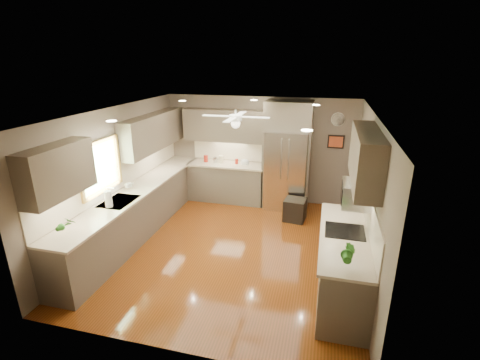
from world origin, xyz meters
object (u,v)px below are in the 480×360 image
at_px(canister_a, 206,159).
at_px(potted_plant_right, 348,254).
at_px(bowl, 245,164).
at_px(refrigerator, 287,158).
at_px(potted_plant_left, 66,224).
at_px(canister_d, 236,161).
at_px(canister_c, 221,159).
at_px(microwave, 357,194).
at_px(stool, 295,210).
at_px(paper_towel, 108,199).
at_px(canister_b, 215,160).
at_px(soap_bottle, 129,185).

distance_m(canister_a, potted_plant_right, 4.96).
bearing_deg(bowl, refrigerator, -2.13).
bearing_deg(potted_plant_left, canister_d, 70.23).
height_order(canister_c, refrigerator, refrigerator).
bearing_deg(canister_d, microwave, -47.73).
relative_size(canister_d, stool, 0.24).
bearing_deg(microwave, paper_towel, -177.04).
distance_m(canister_a, refrigerator, 1.97).
bearing_deg(potted_plant_left, canister_b, 76.93).
bearing_deg(soap_bottle, bowl, 49.86).
bearing_deg(canister_b, canister_a, 176.96).
distance_m(canister_b, bowl, 0.73).
xyz_separation_m(canister_b, potted_plant_right, (2.92, -3.80, 0.10)).
bearing_deg(refrigerator, stool, -66.09).
distance_m(bowl, refrigerator, 1.01).
bearing_deg(potted_plant_right, canister_d, 122.07).
bearing_deg(canister_d, potted_plant_right, -57.93).
height_order(canister_d, bowl, canister_d).
height_order(canister_b, potted_plant_right, potted_plant_right).
distance_m(canister_c, microwave, 4.04).
bearing_deg(paper_towel, canister_c, 70.24).
bearing_deg(canister_a, microwave, -39.95).
height_order(canister_d, microwave, microwave).
relative_size(canister_d, potted_plant_left, 0.36).
bearing_deg(refrigerator, paper_towel, -132.28).
bearing_deg(canister_c, refrigerator, -2.06).
bearing_deg(canister_c, canister_b, -169.22).
bearing_deg(canister_b, stool, -19.60).
height_order(canister_c, potted_plant_right, potted_plant_right).
bearing_deg(stool, canister_b, 160.40).
xyz_separation_m(soap_bottle, microwave, (4.09, -0.63, 0.45)).
xyz_separation_m(canister_c, soap_bottle, (-1.19, -2.13, -0.00)).
relative_size(canister_d, bowl, 0.57).
distance_m(canister_b, canister_d, 0.52).
height_order(bowl, paper_towel, paper_towel).
xyz_separation_m(canister_a, soap_bottle, (-0.81, -2.12, 0.01)).
height_order(potted_plant_right, bowl, potted_plant_right).
distance_m(canister_a, stool, 2.51).
xyz_separation_m(canister_c, microwave, (2.91, -2.76, 0.45)).
bearing_deg(stool, canister_a, 162.08).
distance_m(refrigerator, stool, 1.21).
height_order(canister_b, soap_bottle, soap_bottle).
relative_size(canister_b, potted_plant_left, 0.44).
distance_m(soap_bottle, potted_plant_right, 4.32).
bearing_deg(canister_d, paper_towel, -115.98).
xyz_separation_m(canister_d, refrigerator, (1.20, -0.07, 0.19)).
xyz_separation_m(canister_c, stool, (1.89, -0.74, -0.79)).
bearing_deg(potted_plant_left, canister_a, 80.36).
distance_m(soap_bottle, microwave, 4.17).
bearing_deg(refrigerator, microwave, -63.91).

